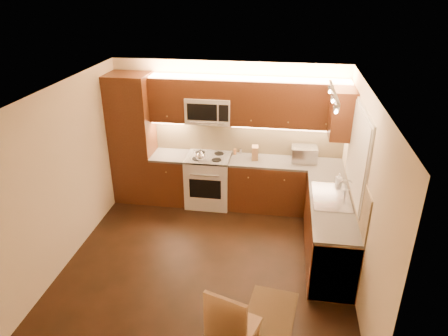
% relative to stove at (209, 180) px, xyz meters
% --- Properties ---
extents(floor, '(4.00, 4.00, 0.01)m').
position_rel_stove_xyz_m(floor, '(0.30, -1.68, -0.46)').
color(floor, black).
rests_on(floor, ground).
extents(ceiling, '(4.00, 4.00, 0.01)m').
position_rel_stove_xyz_m(ceiling, '(0.30, -1.68, 2.04)').
color(ceiling, beige).
rests_on(ceiling, ground).
extents(wall_back, '(4.00, 0.01, 2.50)m').
position_rel_stove_xyz_m(wall_back, '(0.30, 0.32, 0.79)').
color(wall_back, beige).
rests_on(wall_back, ground).
extents(wall_front, '(4.00, 0.01, 2.50)m').
position_rel_stove_xyz_m(wall_front, '(0.30, -3.67, 0.79)').
color(wall_front, beige).
rests_on(wall_front, ground).
extents(wall_left, '(0.01, 4.00, 2.50)m').
position_rel_stove_xyz_m(wall_left, '(-1.70, -1.68, 0.79)').
color(wall_left, beige).
rests_on(wall_left, ground).
extents(wall_right, '(0.01, 4.00, 2.50)m').
position_rel_stove_xyz_m(wall_right, '(2.30, -1.68, 0.79)').
color(wall_right, beige).
rests_on(wall_right, ground).
extents(pantry, '(0.70, 0.60, 2.30)m').
position_rel_stove_xyz_m(pantry, '(-1.35, 0.02, 0.69)').
color(pantry, '#421A0E').
rests_on(pantry, floor).
extents(base_cab_back_left, '(0.62, 0.60, 0.86)m').
position_rel_stove_xyz_m(base_cab_back_left, '(-0.69, 0.02, -0.03)').
color(base_cab_back_left, '#421A0E').
rests_on(base_cab_back_left, floor).
extents(counter_back_left, '(0.62, 0.60, 0.04)m').
position_rel_stove_xyz_m(counter_back_left, '(-0.69, 0.02, 0.42)').
color(counter_back_left, '#3A3835').
rests_on(counter_back_left, base_cab_back_left).
extents(base_cab_back_right, '(1.92, 0.60, 0.86)m').
position_rel_stove_xyz_m(base_cab_back_right, '(1.34, 0.02, -0.03)').
color(base_cab_back_right, '#421A0E').
rests_on(base_cab_back_right, floor).
extents(counter_back_right, '(1.92, 0.60, 0.04)m').
position_rel_stove_xyz_m(counter_back_right, '(1.34, 0.02, 0.42)').
color(counter_back_right, '#3A3835').
rests_on(counter_back_right, base_cab_back_right).
extents(base_cab_right, '(0.60, 2.00, 0.86)m').
position_rel_stove_xyz_m(base_cab_right, '(2.00, -1.28, -0.03)').
color(base_cab_right, '#421A0E').
rests_on(base_cab_right, floor).
extents(counter_right, '(0.60, 2.00, 0.04)m').
position_rel_stove_xyz_m(counter_right, '(2.00, -1.28, 0.42)').
color(counter_right, '#3A3835').
rests_on(counter_right, base_cab_right).
extents(dishwasher, '(0.58, 0.60, 0.84)m').
position_rel_stove_xyz_m(dishwasher, '(2.00, -1.98, -0.03)').
color(dishwasher, silver).
rests_on(dishwasher, floor).
extents(backsplash_back, '(3.30, 0.02, 0.60)m').
position_rel_stove_xyz_m(backsplash_back, '(0.65, 0.31, 0.74)').
color(backsplash_back, tan).
rests_on(backsplash_back, wall_back).
extents(backsplash_right, '(0.02, 2.00, 0.60)m').
position_rel_stove_xyz_m(backsplash_right, '(2.29, -1.28, 0.74)').
color(backsplash_right, tan).
rests_on(backsplash_right, wall_right).
extents(upper_cab_back_left, '(0.62, 0.35, 0.75)m').
position_rel_stove_xyz_m(upper_cab_back_left, '(-0.69, 0.15, 1.42)').
color(upper_cab_back_left, '#421A0E').
rests_on(upper_cab_back_left, wall_back).
extents(upper_cab_back_right, '(1.92, 0.35, 0.75)m').
position_rel_stove_xyz_m(upper_cab_back_right, '(1.34, 0.15, 1.42)').
color(upper_cab_back_right, '#421A0E').
rests_on(upper_cab_back_right, wall_back).
extents(upper_cab_bridge, '(0.76, 0.35, 0.31)m').
position_rel_stove_xyz_m(upper_cab_bridge, '(0.00, 0.15, 1.63)').
color(upper_cab_bridge, '#421A0E').
rests_on(upper_cab_bridge, wall_back).
extents(upper_cab_right_corner, '(0.35, 0.50, 0.75)m').
position_rel_stove_xyz_m(upper_cab_right_corner, '(2.12, -0.28, 1.42)').
color(upper_cab_right_corner, '#421A0E').
rests_on(upper_cab_right_corner, wall_right).
extents(stove, '(0.76, 0.65, 0.92)m').
position_rel_stove_xyz_m(stove, '(0.00, 0.00, 0.00)').
color(stove, silver).
rests_on(stove, floor).
extents(microwave, '(0.76, 0.38, 0.44)m').
position_rel_stove_xyz_m(microwave, '(0.00, 0.14, 1.26)').
color(microwave, silver).
rests_on(microwave, wall_back).
extents(window_frame, '(0.03, 1.44, 1.24)m').
position_rel_stove_xyz_m(window_frame, '(2.29, -1.12, 1.14)').
color(window_frame, silver).
rests_on(window_frame, wall_right).
extents(window_blinds, '(0.02, 1.36, 1.16)m').
position_rel_stove_xyz_m(window_blinds, '(2.27, -1.12, 1.14)').
color(window_blinds, silver).
rests_on(window_blinds, wall_right).
extents(sink, '(0.52, 0.86, 0.15)m').
position_rel_stove_xyz_m(sink, '(2.00, -1.12, 0.52)').
color(sink, silver).
rests_on(sink, counter_right).
extents(faucet, '(0.20, 0.04, 0.30)m').
position_rel_stove_xyz_m(faucet, '(2.18, -1.12, 0.59)').
color(faucet, silver).
rests_on(faucet, counter_right).
extents(track_light_bar, '(0.04, 1.20, 0.03)m').
position_rel_stove_xyz_m(track_light_bar, '(1.85, -1.27, 2.00)').
color(track_light_bar, silver).
rests_on(track_light_bar, ceiling).
extents(kettle, '(0.18, 0.18, 0.20)m').
position_rel_stove_xyz_m(kettle, '(-0.10, -0.18, 0.56)').
color(kettle, silver).
rests_on(kettle, stove).
extents(toaster_oven, '(0.44, 0.34, 0.26)m').
position_rel_stove_xyz_m(toaster_oven, '(1.63, 0.10, 0.57)').
color(toaster_oven, silver).
rests_on(toaster_oven, counter_back_right).
extents(knife_block, '(0.12, 0.18, 0.23)m').
position_rel_stove_xyz_m(knife_block, '(0.81, 0.06, 0.56)').
color(knife_block, '#A17848').
rests_on(knife_block, counter_back_right).
extents(spice_jar_a, '(0.05, 0.05, 0.09)m').
position_rel_stove_xyz_m(spice_jar_a, '(0.54, 0.26, 0.48)').
color(spice_jar_a, silver).
rests_on(spice_jar_a, counter_back_right).
extents(spice_jar_b, '(0.06, 0.06, 0.10)m').
position_rel_stove_xyz_m(spice_jar_b, '(0.44, 0.23, 0.49)').
color(spice_jar_b, brown).
rests_on(spice_jar_b, counter_back_right).
extents(spice_jar_c, '(0.05, 0.05, 0.10)m').
position_rel_stove_xyz_m(spice_jar_c, '(0.82, 0.24, 0.49)').
color(spice_jar_c, silver).
rests_on(spice_jar_c, counter_back_right).
extents(spice_jar_d, '(0.06, 0.06, 0.10)m').
position_rel_stove_xyz_m(spice_jar_d, '(0.44, 0.21, 0.49)').
color(spice_jar_d, '#A86732').
rests_on(spice_jar_d, counter_back_right).
extents(soap_bottle, '(0.10, 0.10, 0.18)m').
position_rel_stove_xyz_m(soap_bottle, '(2.14, -0.69, 0.53)').
color(soap_bottle, silver).
rests_on(soap_bottle, counter_right).
extents(rug, '(0.69, 0.94, 0.01)m').
position_rel_stove_xyz_m(rug, '(1.25, -2.58, -0.45)').
color(rug, black).
rests_on(rug, floor).
extents(dining_chair, '(0.57, 0.57, 1.03)m').
position_rel_stove_xyz_m(dining_chair, '(0.89, -3.31, 0.05)').
color(dining_chair, '#A17848').
rests_on(dining_chair, floor).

